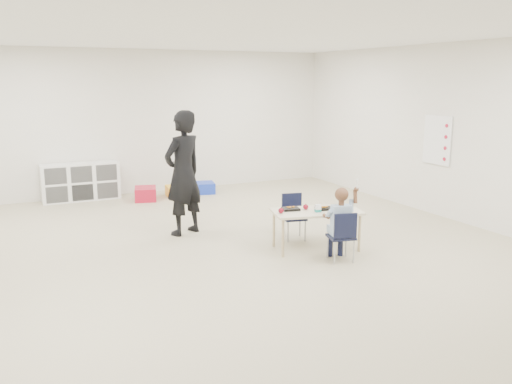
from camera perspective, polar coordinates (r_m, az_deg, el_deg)
name	(u,v)px	position (r m, az deg, el deg)	size (l,w,h in m)	color
room	(228,148)	(6.67, -3.00, 4.63)	(9.00, 9.02, 2.80)	#BCB190
table	(316,229)	(7.26, 6.33, -3.94)	(1.26, 0.83, 0.53)	beige
chair_near	(341,236)	(6.84, 8.93, -4.58)	(0.31, 0.29, 0.64)	black
chair_far	(294,217)	(7.67, 4.05, -2.66)	(0.31, 0.29, 0.64)	black
child	(341,222)	(6.79, 8.98, -3.09)	(0.43, 0.43, 1.01)	#AFCDED
lunch_tray_near	(324,208)	(7.25, 7.17, -1.73)	(0.22, 0.16, 0.03)	black
lunch_tray_far	(291,209)	(7.17, 3.70, -1.80)	(0.22, 0.16, 0.03)	black
milk_carton	(318,209)	(7.08, 6.53, -1.75)	(0.07, 0.07, 0.10)	white
bread_roll	(339,209)	(7.18, 8.75, -1.76)	(0.09, 0.09, 0.07)	tan
apple_near	(306,207)	(7.22, 5.25, -1.57)	(0.07, 0.07, 0.07)	maroon
apple_far	(281,211)	(6.99, 2.65, -1.97)	(0.07, 0.07, 0.07)	maroon
cubby_shelf	(81,182)	(10.64, -17.98, 1.04)	(1.40, 0.40, 0.70)	white
rules_poster	(437,140)	(9.41, 18.53, 5.21)	(0.02, 0.60, 0.80)	white
adult	(183,173)	(7.87, -7.67, 1.97)	(0.66, 0.43, 1.80)	black
bin_red	(146,194)	(10.36, -11.55, -0.18)	(0.39, 0.50, 0.24)	#B7122C
bin_yellow	(175,191)	(10.62, -8.51, 0.10)	(0.32, 0.41, 0.20)	#F2AB19
bin_blue	(205,188)	(10.86, -5.34, 0.46)	(0.34, 0.43, 0.21)	#1935BB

